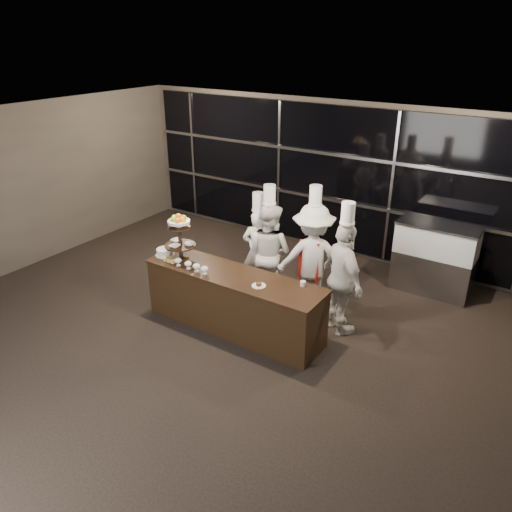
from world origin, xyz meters
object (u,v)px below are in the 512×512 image
Objects in this scene: display_stand at (180,233)px; display_case at (435,255)px; chef_c at (312,258)px; layer_cake at (165,252)px; chef_b at (269,252)px; buffet_counter at (234,301)px; chef_d at (343,278)px; chef_a at (258,250)px.

display_stand is 0.56× the size of display_case.
layer_cake is at bearing -147.72° from chef_c.
display_stand is 0.47m from layer_cake.
chef_b is at bearing -171.35° from chef_c.
chef_b is at bearing 42.58° from layer_cake.
buffet_counter is at bearing -119.48° from chef_c.
display_stand is 4.30m from display_case.
chef_b is 0.97× the size of chef_d.
chef_b is 0.75m from chef_c.
chef_a is 1.77m from chef_d.
display_case is 0.64× the size of chef_c.
chef_b is (1.23, 1.13, -0.12)m from layer_cake.
display_stand is 1.51m from chef_b.
chef_a is at bearing 53.70° from layer_cake.
display_case is 2.84m from chef_b.
chef_a is at bearing 62.35° from display_stand.
buffet_counter is 1.60× the size of chef_a.
chef_b is at bearing 49.06° from display_stand.
display_case reaches higher than buffet_counter.
chef_d reaches higher than chef_b.
chef_c reaches higher than display_stand.
buffet_counter is 1.37× the size of chef_c.
display_stand is at bearing -137.84° from display_case.
display_stand is 2.48× the size of layer_cake.
chef_d is (2.66, 0.87, -0.09)m from layer_cake.
buffet_counter is 1.39× the size of chef_d.
chef_b is 1.45m from chef_d.
layer_cake is 0.23× the size of display_case.
chef_b reaches higher than display_stand.
buffet_counter is 3.81× the size of display_stand.
buffet_counter is at bearing -127.00° from display_case.
layer_cake is 2.80m from chef_d.
chef_d is at bearing -10.31° from chef_b.
chef_a is (-0.36, 1.22, 0.31)m from buffet_counter.
buffet_counter is at bearing -73.37° from chef_a.
chef_c is at bearing -1.30° from chef_a.
chef_a is 0.87× the size of chef_d.
chef_d is at bearing -111.14° from display_case.
chef_c is at bearing 60.52° from buffet_counter.
display_case is at bearing 38.68° from chef_b.
buffet_counter is 2.15× the size of display_case.
chef_c is (1.04, -0.02, 0.12)m from chef_a.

